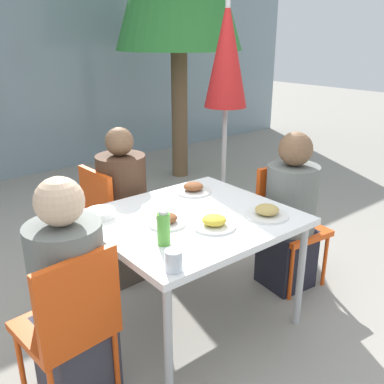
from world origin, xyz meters
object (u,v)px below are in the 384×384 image
person_right (290,217)px  drinking_cup (174,261)px  chair_right (286,216)px  chair_far (111,215)px  person_left (71,300)px  closed_umbrella (226,63)px  bottle (164,228)px  chair_left (71,320)px  salad_bowl (101,213)px  person_far (123,210)px

person_right → drinking_cup: 1.33m
chair_right → chair_far: (-0.99, 0.81, 0.00)m
person_right → drinking_cup: person_right is taller
person_left → person_right: bearing=-5.9°
chair_right → closed_umbrella: closed_umbrella is taller
person_left → bottle: 0.56m
person_right → person_left: bearing=5.9°
person_right → drinking_cup: bearing=21.3°
chair_left → chair_right: bearing=-0.6°
drinking_cup → bottle: bearing=64.4°
salad_bowl → person_right: bearing=-18.4°
person_right → chair_left: bearing=8.8°
person_left → closed_umbrella: bearing=22.8°
chair_left → chair_right: 1.73m
chair_left → person_far: 1.23m
chair_far → person_left: bearing=-41.1°
person_left → salad_bowl: person_left is taller
person_left → chair_far: person_left is taller
person_left → salad_bowl: bearing=40.5°
salad_bowl → chair_right: bearing=-14.5°
chair_far → drinking_cup: chair_far is taller
person_left → drinking_cup: (0.36, -0.35, 0.24)m
person_far → drinking_cup: (-0.42, -1.18, 0.25)m
person_left → chair_right: person_left is taller
person_right → chair_far: person_right is taller
person_far → closed_umbrella: closed_umbrella is taller
bottle → chair_right: bearing=8.3°
chair_left → chair_far: same height
person_right → person_far: bearing=-38.5°
person_left → closed_umbrella: 2.49m
drinking_cup → person_right: bearing=15.1°
person_left → drinking_cup: size_ratio=11.61×
person_left → chair_far: size_ratio=1.35×
salad_bowl → bottle: bearing=-80.4°
closed_umbrella → bottle: 2.07m
person_right → closed_umbrella: bearing=-103.4°
person_left → salad_bowl: 0.60m
chair_far → drinking_cup: (-0.33, -1.23, 0.28)m
person_left → drinking_cup: 0.56m
chair_far → salad_bowl: size_ratio=5.01×
closed_umbrella → bottle: size_ratio=11.01×
chair_right → bottle: size_ratio=4.62×
closed_umbrella → person_far: bearing=-168.0°
person_left → person_far: size_ratio=1.02×
chair_right → person_far: 1.19m
chair_left → person_right: (1.67, 0.08, 0.03)m
chair_far → person_far: person_far is taller
closed_umbrella → drinking_cup: 2.31m
chair_right → person_far: person_far is taller
chair_left → chair_far: (0.74, 0.96, 0.00)m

